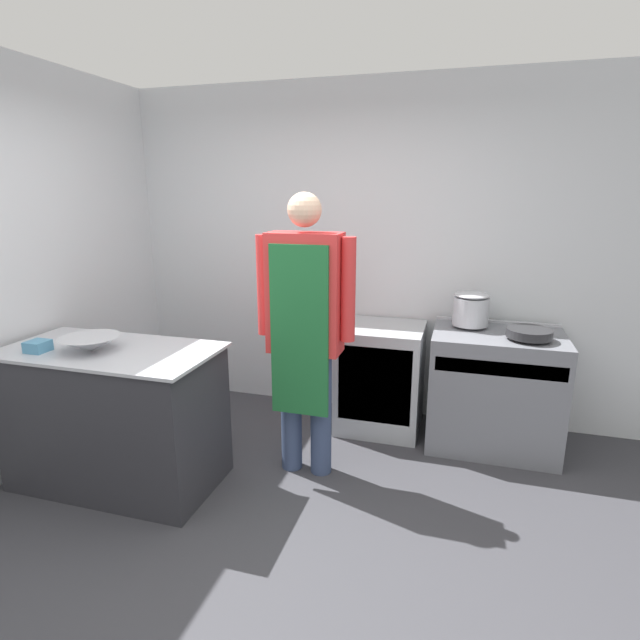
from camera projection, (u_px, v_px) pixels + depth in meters
ground_plane at (239, 562)px, 2.56m from camera, size 14.00×14.00×0.00m
wall_back at (340, 253)px, 4.15m from camera, size 8.00×0.05×2.70m
wall_left at (64, 262)px, 3.64m from camera, size 0.05×8.00×2.70m
prep_counter at (116, 416)px, 3.19m from camera, size 1.33×0.69×0.91m
stove at (494, 390)px, 3.66m from camera, size 0.91×0.65×0.88m
fridge_unit at (380, 377)px, 3.95m from camera, size 0.64×0.59×0.84m
person_cook at (305, 320)px, 3.16m from camera, size 0.64×0.24×1.85m
mixing_bowl at (91, 344)px, 3.03m from camera, size 0.36×0.36×0.09m
plastic_tub at (38, 346)px, 3.02m from camera, size 0.12×0.12×0.07m
stock_pot at (471, 308)px, 3.68m from camera, size 0.26×0.26×0.25m
saute_pan at (529, 333)px, 3.39m from camera, size 0.30×0.30×0.06m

